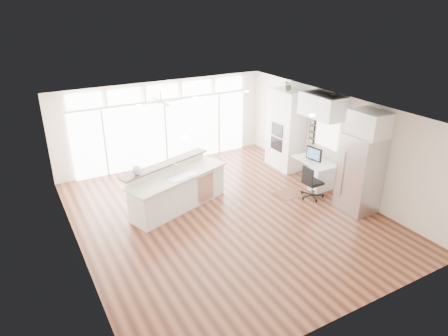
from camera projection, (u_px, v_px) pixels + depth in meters
floor at (226, 216)px, 10.08m from camera, size 7.00×8.00×0.02m
ceiling at (226, 111)px, 9.00m from camera, size 7.00×8.00×0.02m
wall_back at (164, 123)px, 12.74m from camera, size 7.00×0.04×2.70m
wall_front at (350, 253)px, 6.34m from camera, size 7.00×0.04×2.70m
wall_left at (74, 200)px, 7.97m from camera, size 0.04×8.00×2.70m
wall_right at (335, 142)px, 11.11m from camera, size 0.04×8.00×2.70m
glass_wall at (165, 133)px, 12.81m from camera, size 5.80×0.06×2.08m
transom_row at (163, 92)px, 12.28m from camera, size 5.90×0.06×0.40m
desk_window at (327, 132)px, 11.26m from camera, size 0.04×0.85×0.85m
ceiling_fan at (161, 98)px, 11.10m from camera, size 1.16×1.16×0.32m
recessed_lights at (222, 110)px, 9.17m from camera, size 3.40×3.00×0.02m
oven_cabinet at (286, 130)px, 12.44m from camera, size 0.64×1.20×2.50m
desk_nook at (314, 172)px, 11.57m from camera, size 0.72×1.30×0.76m
upper_cabinets at (322, 106)px, 10.81m from camera, size 0.64×1.30×0.64m
refrigerator at (360, 174)px, 10.00m from camera, size 0.76×0.90×2.00m
fridge_cabinet at (369, 123)px, 9.51m from camera, size 0.64×0.90×0.60m
framed_photos at (312, 131)px, 11.81m from camera, size 0.06×0.22×0.80m
kitchen_island at (179, 188)px, 10.25m from camera, size 3.03×1.95×1.13m
rug at (290, 193)px, 11.18m from camera, size 0.83×0.62×0.01m
office_chair at (313, 182)px, 10.79m from camera, size 0.49×0.45×0.91m
fishbowl at (137, 170)px, 9.57m from camera, size 0.29×0.29×0.24m
monitor at (314, 154)px, 11.30m from camera, size 0.17×0.53×0.43m
keyboard at (309, 162)px, 11.31m from camera, size 0.16×0.34×0.02m
potted_plant at (288, 86)px, 11.90m from camera, size 0.32×0.35×0.25m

